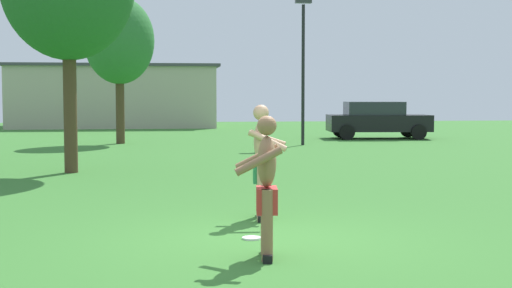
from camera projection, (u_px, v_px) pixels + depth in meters
The scene contains 8 objects.
ground_plane at pixel (267, 242), 9.22m from camera, with size 80.00×80.00×0.00m, color #38752D.
player_near at pixel (266, 183), 8.26m from camera, with size 0.60×0.72×1.66m.
player_in_green at pixel (261, 159), 10.85m from camera, with size 0.63×0.75×1.75m.
frisbee at pixel (252, 238), 9.39m from camera, with size 0.25×0.25×0.03m, color white.
car_black_mid_lot at pixel (377, 119), 30.55m from camera, with size 4.43×2.31×1.58m.
lamp_post at pixel (303, 55), 26.47m from camera, with size 0.60×0.24×5.46m.
outbuilding_behind_lot at pixel (116, 96), 42.08m from camera, with size 11.88×7.12×3.59m.
tree_behind_players at pixel (119, 41), 27.27m from camera, with size 2.67×2.67×5.61m.
Camera 1 is at (-1.26, -9.03, 1.90)m, focal length 50.13 mm.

